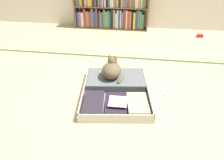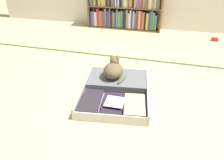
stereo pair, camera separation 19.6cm
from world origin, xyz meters
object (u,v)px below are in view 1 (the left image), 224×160
bookshelf (111,8)px  clothes_hanger (172,91)px  open_suitcase (115,89)px  small_red_pouch (200,36)px  black_cat (112,70)px

bookshelf → clothes_hanger: bearing=-65.0°
open_suitcase → small_red_pouch: bearing=57.2°
bookshelf → black_cat: bearing=-80.8°
open_suitcase → small_red_pouch: 2.27m
open_suitcase → bookshelf: bearing=100.1°
bookshelf → small_red_pouch: bookshelf is taller
clothes_hanger → bookshelf: bearing=115.0°
open_suitcase → clothes_hanger: (0.58, 0.11, -0.04)m
black_cat → open_suitcase: bearing=-68.8°
bookshelf → clothes_hanger: size_ratio=3.06×
black_cat → bookshelf: bearing=99.2°
black_cat → clothes_hanger: black_cat is taller
bookshelf → small_red_pouch: (1.61, -0.29, -0.36)m
open_suitcase → black_cat: bearing=111.2°
small_red_pouch → black_cat: bearing=-126.2°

